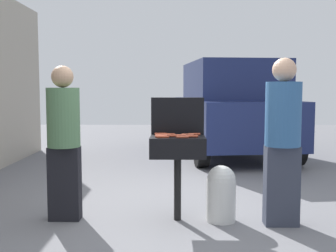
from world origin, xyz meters
name	(u,v)px	position (x,y,z in m)	size (l,w,h in m)	color
ground_plane	(170,215)	(0.00, 0.00, 0.00)	(24.00, 24.00, 0.00)	slate
bbq_grill	(178,150)	(0.09, -0.18, 0.79)	(0.60, 0.44, 0.93)	black
grill_lid_open	(178,116)	(0.09, 0.04, 1.14)	(0.60, 0.05, 0.42)	black
hot_dog_0	(175,136)	(0.06, -0.23, 0.94)	(0.03, 0.03, 0.13)	#AD4228
hot_dog_1	(182,137)	(0.14, -0.34, 0.94)	(0.03, 0.03, 0.13)	#B74C33
hot_dog_2	(161,136)	(-0.09, -0.27, 0.94)	(0.03, 0.03, 0.13)	#C6593D
hot_dog_3	(180,135)	(0.11, -0.19, 0.94)	(0.03, 0.03, 0.13)	#C6593D
hot_dog_4	(194,134)	(0.28, -0.07, 0.94)	(0.03, 0.03, 0.13)	#AD4228
hot_dog_5	(169,134)	(-0.01, -0.10, 0.94)	(0.03, 0.03, 0.13)	#AD4228
hot_dog_6	(188,135)	(0.20, -0.12, 0.94)	(0.03, 0.03, 0.13)	#C6593D
hot_dog_7	(160,134)	(-0.10, -0.05, 0.94)	(0.03, 0.03, 0.13)	#AD4228
hot_dog_8	(192,136)	(0.24, -0.27, 0.94)	(0.03, 0.03, 0.13)	#AD4228
hot_dog_9	(161,135)	(-0.09, -0.20, 0.94)	(0.03, 0.03, 0.13)	#B74C33
hot_dog_10	(163,137)	(-0.07, -0.33, 0.94)	(0.03, 0.03, 0.13)	#AD4228
hot_dog_11	(165,135)	(-0.05, -0.16, 0.94)	(0.03, 0.03, 0.13)	#C6593D
propane_tank	(221,192)	(0.56, -0.22, 0.32)	(0.32, 0.32, 0.62)	silver
person_left	(64,137)	(-1.16, -0.19, 0.92)	(0.36, 0.36, 1.70)	black
person_right	(283,136)	(1.19, -0.33, 0.96)	(0.37, 0.37, 1.77)	#333847
parked_minivan	(230,108)	(1.29, 4.51, 1.03)	(2.44, 4.59, 2.02)	navy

